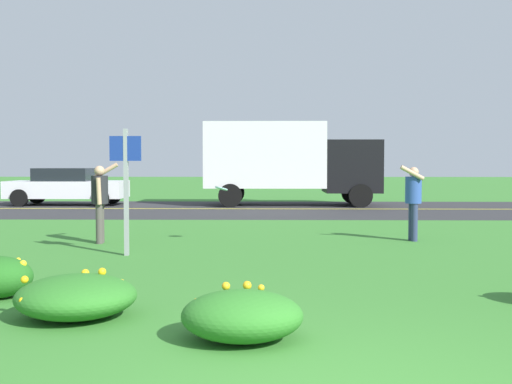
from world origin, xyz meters
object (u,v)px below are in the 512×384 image
person_catcher_blue_shirt (413,197)px  frisbee_pale_blue (221,188)px  person_thrower_dark_shirt (100,197)px  box_truck_black (288,159)px  car_white_center_left (67,186)px  sign_post_near_path (126,178)px

person_catcher_blue_shirt → frisbee_pale_blue: bearing=-175.9°
person_catcher_blue_shirt → frisbee_pale_blue: person_catcher_blue_shirt is taller
person_thrower_dark_shirt → box_truck_black: (4.23, 11.38, 0.85)m
frisbee_pale_blue → car_white_center_left: bearing=121.8°
sign_post_near_path → car_white_center_left: sign_post_near_path is taller
sign_post_near_path → person_catcher_blue_shirt: (5.60, 2.20, -0.44)m
sign_post_near_path → box_truck_black: box_truck_black is taller
person_catcher_blue_shirt → box_truck_black: 11.12m
person_thrower_dark_shirt → frisbee_pale_blue: (2.48, 0.24, 0.16)m
person_catcher_blue_shirt → box_truck_black: box_truck_black is taller
sign_post_near_path → car_white_center_left: (-5.37, 13.05, -0.64)m
frisbee_pale_blue → car_white_center_left: (-6.92, 11.14, -0.38)m
sign_post_near_path → frisbee_pale_blue: size_ratio=8.10×
person_catcher_blue_shirt → frisbee_pale_blue: (-4.05, -0.29, 0.18)m
car_white_center_left → box_truck_black: size_ratio=0.67×
person_catcher_blue_shirt → frisbee_pale_blue: size_ratio=5.77×
person_catcher_blue_shirt → car_white_center_left: 15.43m
car_white_center_left → box_truck_black: bearing=-0.0°
sign_post_near_path → person_thrower_dark_shirt: size_ratio=1.36×
car_white_center_left → person_catcher_blue_shirt: bearing=-44.7°
person_catcher_blue_shirt → box_truck_black: bearing=102.0°
frisbee_pale_blue → box_truck_black: 11.30m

